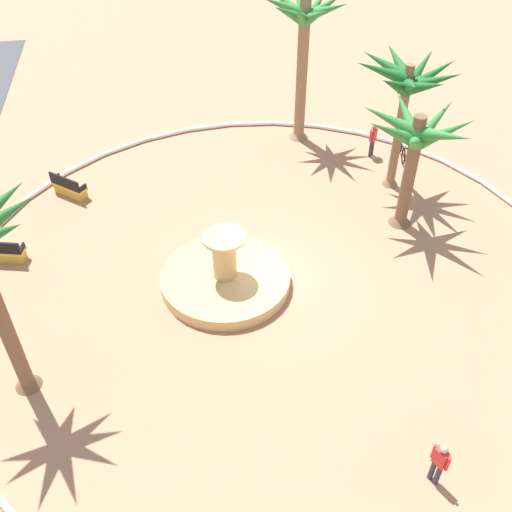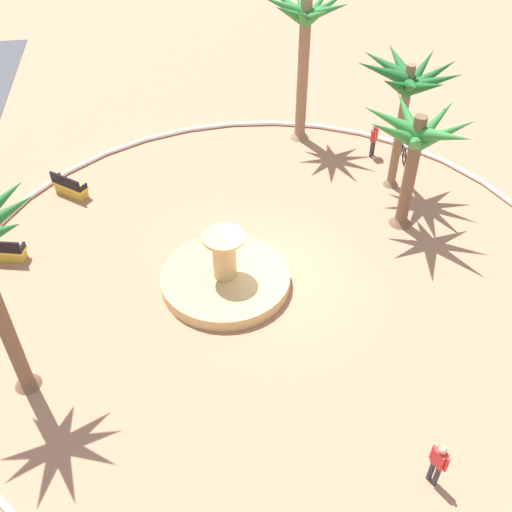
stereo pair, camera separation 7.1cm
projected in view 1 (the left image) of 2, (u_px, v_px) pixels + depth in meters
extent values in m
plane|color=tan|center=(269.00, 274.00, 21.34)|extent=(80.00, 80.00, 0.00)
torus|color=silver|center=(269.00, 272.00, 21.27)|extent=(22.05, 22.05, 0.20)
cylinder|color=tan|center=(226.00, 279.00, 20.82)|extent=(4.54, 4.54, 0.45)
cylinder|color=teal|center=(226.00, 280.00, 20.84)|extent=(3.99, 3.99, 0.34)
cylinder|color=tan|center=(225.00, 257.00, 20.15)|extent=(0.82, 0.82, 1.60)
cylinder|color=#E0B370|center=(224.00, 237.00, 19.58)|extent=(1.45, 1.45, 0.12)
cylinder|color=brown|center=(409.00, 173.00, 22.07)|extent=(0.48, 0.48, 4.66)
cone|color=brown|center=(401.00, 218.00, 23.44)|extent=(0.91, 0.91, 0.50)
cone|color=#337F38|center=(407.00, 114.00, 21.54)|extent=(2.23, 0.76, 1.39)
cone|color=#337F38|center=(390.00, 120.00, 21.02)|extent=(1.59, 2.20, 1.19)
cone|color=#337F38|center=(393.00, 132.00, 20.68)|extent=(0.77, 2.21, 1.49)
cone|color=#337F38|center=(414.00, 143.00, 20.22)|extent=(2.14, 1.53, 1.55)
cone|color=#337F38|center=(444.00, 136.00, 20.17)|extent=(2.18, 1.64, 1.19)
cone|color=#337F38|center=(445.00, 132.00, 20.80)|extent=(1.18, 2.20, 1.60)
cone|color=#337F38|center=(434.00, 121.00, 21.34)|extent=(1.59, 2.12, 1.55)
cylinder|color=#8E6B4C|center=(302.00, 73.00, 26.51)|extent=(0.50, 0.50, 6.47)
cone|color=#8E6B4C|center=(299.00, 133.00, 28.48)|extent=(0.94, 0.94, 0.50)
cone|color=#337F38|center=(300.00, 2.00, 25.31)|extent=(2.02, 0.66, 1.37)
cone|color=#337F38|center=(287.00, 3.00, 25.02)|extent=(1.80, 1.84, 1.28)
cone|color=#337F38|center=(283.00, 6.00, 24.62)|extent=(0.94, 2.10, 1.18)
cone|color=#337F38|center=(290.00, 14.00, 24.28)|extent=(1.49, 1.99, 1.42)
cone|color=#337F38|center=(301.00, 16.00, 24.07)|extent=(2.03, 1.34, 1.42)
cone|color=#337F38|center=(315.00, 16.00, 24.10)|extent=(2.06, 1.04, 1.43)
cone|color=#337F38|center=(326.00, 10.00, 24.36)|extent=(1.56, 2.00, 1.27)
cone|color=#337F38|center=(324.00, 6.00, 24.89)|extent=(0.91, 2.06, 1.38)
cone|color=#337F38|center=(317.00, 4.00, 25.20)|extent=(1.74, 1.83, 1.46)
cone|color=brown|center=(27.00, 380.00, 17.52)|extent=(0.79, 0.79, 0.50)
cone|color=#28702D|center=(1.00, 217.00, 14.01)|extent=(1.08, 1.94, 1.20)
cylinder|color=brown|center=(399.00, 129.00, 23.88)|extent=(0.36, 0.36, 5.35)
cone|color=brown|center=(390.00, 179.00, 25.48)|extent=(0.69, 0.69, 0.50)
cone|color=#1E6028|center=(398.00, 61.00, 23.06)|extent=(2.23, 0.78, 1.14)
cone|color=#1E6028|center=(385.00, 64.00, 22.77)|extent=(1.98, 1.90, 1.07)
cone|color=#1E6028|center=(382.00, 71.00, 22.40)|extent=(1.10, 2.25, 1.15)
cone|color=#1E6028|center=(395.00, 85.00, 21.95)|extent=(1.74, 2.02, 1.50)
cone|color=#1E6028|center=(411.00, 86.00, 21.66)|extent=(2.24, 1.13, 1.31)
cone|color=#1E6028|center=(425.00, 87.00, 21.81)|extent=(2.20, 1.18, 1.47)
cone|color=#1E6028|center=(434.00, 81.00, 22.12)|extent=(1.68, 2.09, 1.41)
cone|color=#1E6028|center=(431.00, 75.00, 22.62)|extent=(0.73, 2.16, 1.49)
cone|color=#1E6028|center=(420.00, 69.00, 23.00)|extent=(1.84, 1.95, 1.50)
cube|color=gold|center=(3.00, 250.00, 21.64)|extent=(0.87, 1.67, 0.12)
cube|color=gold|center=(5.00, 256.00, 21.81)|extent=(0.80, 1.54, 0.39)
cube|color=black|center=(22.00, 248.00, 21.51)|extent=(0.46, 0.19, 0.24)
cube|color=gold|center=(69.00, 186.00, 24.74)|extent=(1.41, 1.55, 0.12)
cube|color=black|center=(64.00, 182.00, 24.41)|extent=(1.09, 1.28, 0.50)
cube|color=gold|center=(71.00, 191.00, 24.91)|extent=(1.30, 1.42, 0.39)
cube|color=black|center=(56.00, 178.00, 24.94)|extent=(0.40, 0.35, 0.24)
cube|color=black|center=(82.00, 188.00, 24.36)|extent=(0.40, 0.35, 0.24)
torus|color=black|center=(403.00, 156.00, 26.67)|extent=(0.72, 0.20, 0.72)
torus|color=black|center=(400.00, 145.00, 27.42)|extent=(0.72, 0.20, 0.72)
cylinder|color=black|center=(403.00, 146.00, 26.89)|extent=(0.94, 0.24, 0.05)
cylinder|color=black|center=(402.00, 139.00, 27.06)|extent=(0.04, 0.04, 0.30)
cube|color=black|center=(403.00, 136.00, 26.95)|extent=(0.22, 0.14, 0.06)
cylinder|color=black|center=(405.00, 148.00, 26.47)|extent=(0.12, 0.44, 0.03)
cylinder|color=#33333D|center=(372.00, 147.00, 27.17)|extent=(0.14, 0.14, 0.82)
cylinder|color=#33333D|center=(371.00, 149.00, 27.06)|extent=(0.14, 0.14, 0.82)
cube|color=red|center=(373.00, 135.00, 26.66)|extent=(0.38, 0.38, 0.56)
sphere|color=#9E7051|center=(375.00, 127.00, 26.39)|extent=(0.22, 0.22, 0.22)
cylinder|color=red|center=(376.00, 133.00, 26.79)|extent=(0.09, 0.09, 0.53)
cylinder|color=red|center=(371.00, 137.00, 26.52)|extent=(0.09, 0.09, 0.53)
cylinder|color=#33333D|center=(438.00, 474.00, 15.12)|extent=(0.14, 0.14, 0.81)
cylinder|color=#33333D|center=(432.00, 469.00, 15.22)|extent=(0.14, 0.14, 0.81)
cube|color=red|center=(441.00, 458.00, 14.72)|extent=(0.39, 0.34, 0.56)
sphere|color=tan|center=(444.00, 449.00, 14.46)|extent=(0.22, 0.22, 0.22)
cylinder|color=red|center=(448.00, 464.00, 14.59)|extent=(0.09, 0.09, 0.53)
cylinder|color=red|center=(434.00, 451.00, 14.85)|extent=(0.09, 0.09, 0.53)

